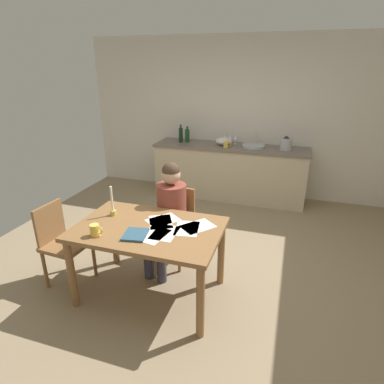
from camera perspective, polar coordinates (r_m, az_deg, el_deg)
name	(u,v)px	position (r m, az deg, el deg)	size (l,w,h in m)	color
ground_plane	(188,270)	(3.71, -0.76, -13.70)	(5.20, 5.20, 0.04)	#937F60
wall_back	(236,118)	(5.62, 7.81, 12.95)	(5.20, 0.12, 2.60)	silver
kitchen_counter	(229,172)	(5.46, 6.68, 3.61)	(2.52, 0.64, 0.90)	beige
dining_table	(149,237)	(3.03, -7.72, -7.95)	(1.35, 0.87, 0.74)	olive
chair_at_table	(176,222)	(3.65, -2.96, -5.28)	(0.45, 0.45, 0.85)	olive
person_seated	(169,210)	(3.45, -4.17, -3.25)	(0.38, 0.62, 1.19)	brown
chair_side_empty	(62,241)	(3.53, -22.18, -8.07)	(0.43, 0.43, 0.85)	olive
coffee_mug	(95,230)	(2.92, -16.88, -6.52)	(0.12, 0.08, 0.11)	#F2CC4C
candlestick	(113,207)	(3.24, -13.97, -2.63)	(0.06, 0.06, 0.30)	gold
book_magazine	(135,235)	(2.86, -10.05, -7.48)	(0.20, 0.23, 0.02)	#2F546A
paper_letter	(161,222)	(3.06, -5.61, -5.31)	(0.21, 0.30, 0.00)	white
paper_bill	(153,235)	(2.85, -6.91, -7.59)	(0.21, 0.30, 0.00)	white
paper_envelope	(198,226)	(2.97, 1.03, -6.13)	(0.21, 0.30, 0.00)	white
paper_receipt	(163,220)	(3.10, -5.18, -5.00)	(0.21, 0.30, 0.00)	white
paper_notice	(187,228)	(2.93, -0.92, -6.49)	(0.21, 0.30, 0.00)	white
paper_flyer	(165,233)	(2.87, -4.86, -7.22)	(0.21, 0.30, 0.00)	white
sink_unit	(253,146)	(5.29, 10.89, 8.06)	(0.36, 0.36, 0.24)	#B2B7BC
bottle_oil	(181,135)	(5.55, -2.00, 10.15)	(0.07, 0.07, 0.30)	black
bottle_vinegar	(187,135)	(5.57, -0.84, 10.06)	(0.07, 0.07, 0.26)	#194C23
mixing_bowl	(224,141)	(5.38, 5.67, 9.00)	(0.27, 0.27, 0.12)	white
stovetop_kettle	(286,143)	(5.24, 16.38, 8.29)	(0.18, 0.18, 0.22)	#B7BABF
wine_glass_near_sink	(236,138)	(5.46, 7.77, 9.59)	(0.07, 0.07, 0.15)	silver
wine_glass_by_kettle	(230,137)	(5.47, 6.79, 9.67)	(0.07, 0.07, 0.15)	silver
wine_glass_back_left	(225,137)	(5.49, 5.86, 9.75)	(0.07, 0.07, 0.15)	silver
teacup_on_counter	(226,144)	(5.20, 6.10, 8.43)	(0.12, 0.08, 0.10)	#F2CC4C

